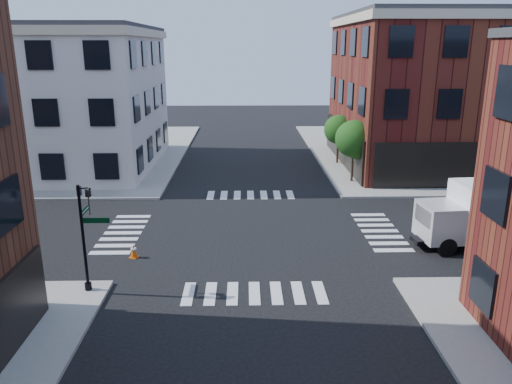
{
  "coord_description": "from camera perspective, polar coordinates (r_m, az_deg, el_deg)",
  "views": [
    {
      "loc": [
        -0.34,
        -25.41,
        9.74
      ],
      "look_at": [
        0.2,
        -0.77,
        2.5
      ],
      "focal_mm": 35.0,
      "sensor_mm": 36.0,
      "label": 1
    }
  ],
  "objects": [
    {
      "name": "signal_pole",
      "position": [
        20.96,
        -18.95,
        -3.74
      ],
      "size": [
        1.29,
        1.24,
        4.6
      ],
      "color": "black",
      "rests_on": "ground"
    },
    {
      "name": "ground",
      "position": [
        27.22,
        -0.46,
        -4.6
      ],
      "size": [
        120.0,
        120.0,
        0.0
      ],
      "primitive_type": "plane",
      "color": "black",
      "rests_on": "ground"
    },
    {
      "name": "tree_near",
      "position": [
        36.85,
        11.2,
        5.77
      ],
      "size": [
        2.69,
        2.69,
        4.49
      ],
      "color": "black",
      "rests_on": "ground"
    },
    {
      "name": "sidewalk_ne",
      "position": [
        51.99,
        23.07,
        4.34
      ],
      "size": [
        30.0,
        30.0,
        0.15
      ],
      "primitive_type": "cube",
      "color": "gray",
      "rests_on": "ground"
    },
    {
      "name": "traffic_cone",
      "position": [
        24.66,
        -13.81,
        -6.58
      ],
      "size": [
        0.49,
        0.49,
        0.68
      ],
      "rotation": [
        0.0,
        0.0,
        -0.4
      ],
      "color": "#E6570A",
      "rests_on": "ground"
    },
    {
      "name": "sidewalk_nw",
      "position": [
        51.71,
        -24.85,
        4.08
      ],
      "size": [
        30.0,
        30.0,
        0.15
      ],
      "primitive_type": "cube",
      "color": "gray",
      "rests_on": "ground"
    },
    {
      "name": "building_ne",
      "position": [
        46.51,
        25.8,
        10.17
      ],
      "size": [
        25.0,
        16.0,
        12.0
      ],
      "primitive_type": "cube",
      "color": "#451111",
      "rests_on": "ground"
    },
    {
      "name": "building_nw",
      "position": [
        45.62,
        -25.77,
        9.44
      ],
      "size": [
        22.0,
        16.0,
        11.0
      ],
      "primitive_type": "cube",
      "color": "silver",
      "rests_on": "ground"
    },
    {
      "name": "box_truck",
      "position": [
        27.56,
        25.54,
        -2.21
      ],
      "size": [
        7.45,
        2.89,
        3.31
      ],
      "rotation": [
        0.0,
        0.0,
        0.1
      ],
      "color": "white",
      "rests_on": "ground"
    },
    {
      "name": "tree_far",
      "position": [
        42.69,
        9.49,
        6.89
      ],
      "size": [
        2.43,
        2.43,
        4.07
      ],
      "color": "black",
      "rests_on": "ground"
    }
  ]
}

